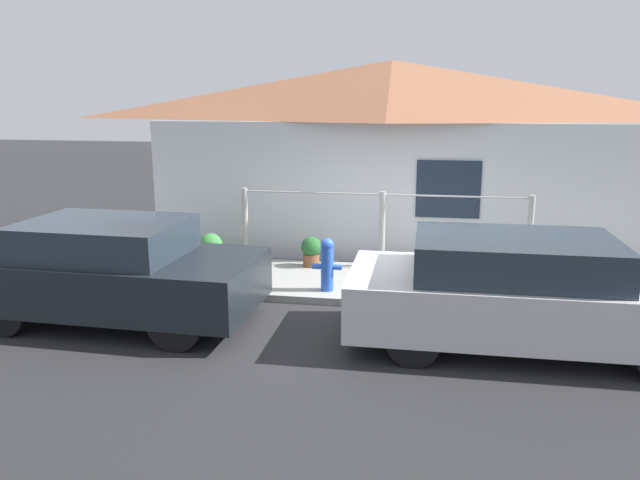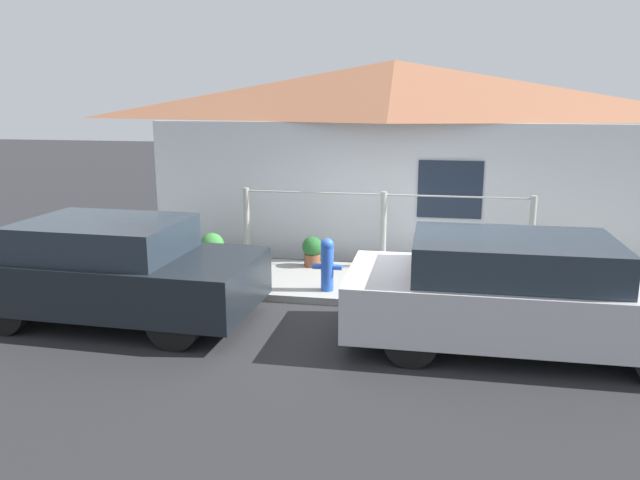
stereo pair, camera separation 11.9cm
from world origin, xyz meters
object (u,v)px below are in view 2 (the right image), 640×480
Objects in this scene: car_right at (522,293)px; potted_plant_near_hydrant at (312,250)px; fire_hydrant at (327,263)px; potted_plant_by_fence at (212,246)px; car_left at (115,270)px.

car_right is 4.13m from potted_plant_near_hydrant.
fire_hydrant is (-2.60, 1.45, -0.15)m from car_right.
potted_plant_by_fence is (-1.76, -0.09, 0.02)m from potted_plant_near_hydrant.
potted_plant_near_hydrant is at bearing 138.18° from car_right.
car_right reaches higher than potted_plant_near_hydrant.
potted_plant_by_fence reaches higher than potted_plant_near_hydrant.
potted_plant_by_fence is (-2.24, 1.20, -0.13)m from fire_hydrant.
car_right is 2.98m from fire_hydrant.
car_left is 2.70m from potted_plant_by_fence.
car_left is at bearing -151.11° from fire_hydrant.
car_left is 7.35× the size of potted_plant_near_hydrant.
car_left reaches higher than potted_plant_by_fence.
potted_plant_by_fence is (0.39, 2.65, -0.30)m from car_left.
fire_hydrant is at bearing 150.60° from car_right.
fire_hydrant is 1.52× the size of potted_plant_by_fence.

